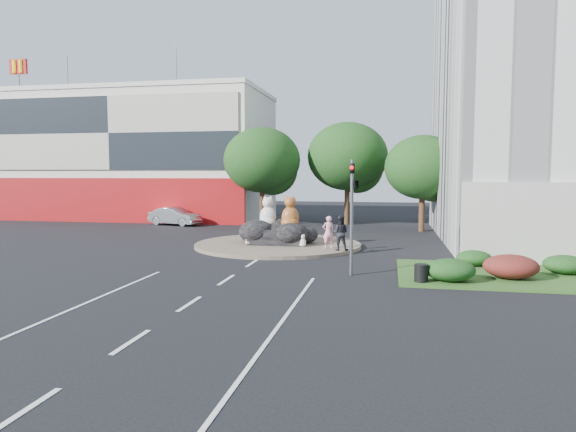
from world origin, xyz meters
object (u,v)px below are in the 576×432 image
object	(u,v)px
litter_bin	(421,273)
kitten_calico	(249,238)
pedestrian_dark	(340,233)
parked_car	(175,216)
cat_white	(268,212)
cat_tabby	(290,212)
pedestrian_pink	(328,232)
kitten_white	(303,240)

from	to	relation	value
litter_bin	kitten_calico	bearing A→B (deg)	138.63
pedestrian_dark	parked_car	size ratio (longest dim) A/B	0.42
cat_white	litter_bin	xyz separation A→B (m)	(8.55, -9.59, -1.62)
cat_white	parked_car	xyz separation A→B (m)	(-10.64, 10.45, -1.33)
cat_white	cat_tabby	bearing A→B (deg)	2.83
cat_tabby	pedestrian_pink	size ratio (longest dim) A/B	1.11
kitten_calico	pedestrian_dark	distance (m)	5.63
pedestrian_pink	pedestrian_dark	bearing A→B (deg)	116.38
cat_white	litter_bin	world-z (taller)	cat_white
kitten_calico	litter_bin	size ratio (longest dim) A/B	1.22
pedestrian_dark	parked_car	world-z (taller)	pedestrian_dark
kitten_calico	litter_bin	bearing A→B (deg)	-3.69
pedestrian_pink	cat_tabby	bearing A→B (deg)	-53.85
kitten_calico	litter_bin	world-z (taller)	kitten_calico
cat_white	litter_bin	bearing A→B (deg)	-38.21
cat_white	parked_car	bearing A→B (deg)	145.59
parked_car	litter_bin	world-z (taller)	parked_car
kitten_calico	kitten_white	xyz separation A→B (m)	(3.25, -0.10, -0.06)
kitten_calico	pedestrian_pink	distance (m)	4.82
parked_car	litter_bin	xyz separation A→B (m)	(19.20, -20.03, -0.29)
cat_tabby	pedestrian_dark	size ratio (longest dim) A/B	1.05
kitten_calico	parked_car	world-z (taller)	parked_car
kitten_white	pedestrian_dark	size ratio (longest dim) A/B	0.38
cat_tabby	pedestrian_dark	xyz separation A→B (m)	(3.22, -2.24, -0.94)
cat_white	kitten_calico	size ratio (longest dim) A/B	2.32
kitten_white	pedestrian_dark	xyz separation A→B (m)	(2.25, -1.01, 0.60)
litter_bin	parked_car	bearing A→B (deg)	133.78
cat_white	pedestrian_pink	world-z (taller)	cat_white
pedestrian_dark	cat_white	bearing A→B (deg)	-27.89
cat_white	parked_car	world-z (taller)	cat_white
pedestrian_dark	litter_bin	distance (m)	8.19
pedestrian_pink	pedestrian_dark	world-z (taller)	pedestrian_dark
cat_tabby	kitten_calico	distance (m)	2.94
cat_white	kitten_white	bearing A→B (deg)	-20.40
cat_tabby	kitten_white	size ratio (longest dim) A/B	2.73
pedestrian_dark	litter_bin	size ratio (longest dim) A/B	2.75
parked_car	litter_bin	bearing A→B (deg)	-122.34
kitten_calico	kitten_white	distance (m)	3.25
kitten_calico	litter_bin	distance (m)	12.53
pedestrian_pink	parked_car	size ratio (longest dim) A/B	0.40
cat_white	cat_tabby	xyz separation A→B (m)	(1.43, -0.18, 0.02)
cat_white	pedestrian_dark	xyz separation A→B (m)	(4.64, -2.42, -0.92)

